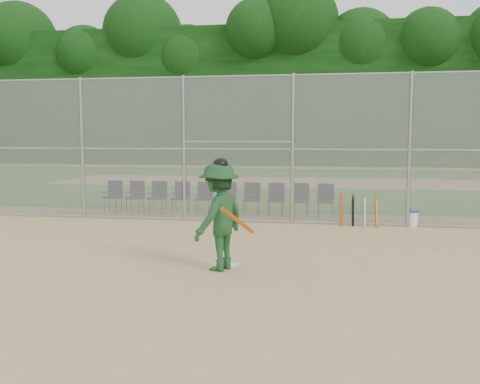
% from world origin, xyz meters
% --- Properties ---
extents(ground, '(100.00, 100.00, 0.00)m').
position_xyz_m(ground, '(0.00, 0.00, 0.00)').
color(ground, tan).
rests_on(ground, ground).
extents(grass_strip, '(100.00, 100.00, 0.00)m').
position_xyz_m(grass_strip, '(0.00, 18.00, 0.01)').
color(grass_strip, '#31671F').
rests_on(grass_strip, ground).
extents(dirt_patch_far, '(24.00, 24.00, 0.00)m').
position_xyz_m(dirt_patch_far, '(0.00, 18.00, 0.01)').
color(dirt_patch_far, tan).
rests_on(dirt_patch_far, ground).
extents(backstop_fence, '(16.09, 0.09, 4.00)m').
position_xyz_m(backstop_fence, '(0.00, 5.00, 2.07)').
color(backstop_fence, gray).
rests_on(backstop_fence, ground).
extents(treeline, '(81.00, 60.00, 11.00)m').
position_xyz_m(treeline, '(0.00, 20.00, 5.50)').
color(treeline, black).
rests_on(treeline, ground).
extents(home_plate, '(0.53, 0.53, 0.02)m').
position_xyz_m(home_plate, '(0.13, 0.14, 0.01)').
color(home_plate, silver).
rests_on(home_plate, ground).
extents(batter_at_plate, '(1.21, 1.42, 1.99)m').
position_xyz_m(batter_at_plate, '(0.09, -0.21, 0.96)').
color(batter_at_plate, '#1C4823').
rests_on(batter_at_plate, ground).
extents(water_cooler, '(0.33, 0.33, 0.42)m').
position_xyz_m(water_cooler, '(4.15, 5.12, 0.21)').
color(water_cooler, white).
rests_on(water_cooler, ground).
extents(spare_bats, '(0.96, 0.36, 0.84)m').
position_xyz_m(spare_bats, '(2.75, 4.92, 0.41)').
color(spare_bats, '#D84C14').
rests_on(spare_bats, ground).
extents(chair_0, '(0.54, 0.52, 0.96)m').
position_xyz_m(chair_0, '(-4.71, 6.38, 0.48)').
color(chair_0, '#0E0F35').
rests_on(chair_0, ground).
extents(chair_1, '(0.54, 0.52, 0.96)m').
position_xyz_m(chair_1, '(-3.98, 6.38, 0.48)').
color(chair_1, '#0E0F35').
rests_on(chair_1, ground).
extents(chair_2, '(0.54, 0.52, 0.96)m').
position_xyz_m(chair_2, '(-3.25, 6.38, 0.48)').
color(chair_2, '#0E0F35').
rests_on(chair_2, ground).
extents(chair_3, '(0.54, 0.52, 0.96)m').
position_xyz_m(chair_3, '(-2.51, 6.38, 0.48)').
color(chair_3, '#0E0F35').
rests_on(chair_3, ground).
extents(chair_4, '(0.54, 0.52, 0.96)m').
position_xyz_m(chair_4, '(-1.78, 6.38, 0.48)').
color(chair_4, '#0E0F35').
rests_on(chair_4, ground).
extents(chair_5, '(0.54, 0.52, 0.96)m').
position_xyz_m(chair_5, '(-1.05, 6.38, 0.48)').
color(chair_5, '#0E0F35').
rests_on(chair_5, ground).
extents(chair_6, '(0.54, 0.52, 0.96)m').
position_xyz_m(chair_6, '(-0.32, 6.38, 0.48)').
color(chair_6, '#0E0F35').
rests_on(chair_6, ground).
extents(chair_7, '(0.54, 0.52, 0.96)m').
position_xyz_m(chair_7, '(0.41, 6.38, 0.48)').
color(chair_7, '#0E0F35').
rests_on(chair_7, ground).
extents(chair_8, '(0.54, 0.52, 0.96)m').
position_xyz_m(chair_8, '(1.14, 6.38, 0.48)').
color(chair_8, '#0E0F35').
rests_on(chair_8, ground).
extents(chair_9, '(0.54, 0.52, 0.96)m').
position_xyz_m(chair_9, '(1.87, 6.38, 0.48)').
color(chair_9, '#0E0F35').
rests_on(chair_9, ground).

